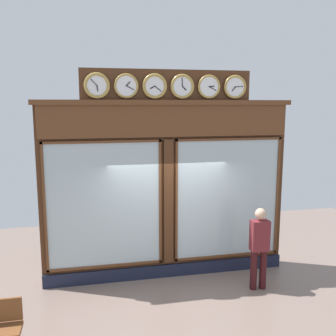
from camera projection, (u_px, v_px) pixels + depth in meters
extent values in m
cube|color=#4C2B16|center=(167.00, 192.00, 8.19)|extent=(5.25, 0.30, 3.70)
cube|color=#191E33|center=(168.00, 270.00, 8.30)|extent=(5.25, 0.08, 0.28)
cube|color=brown|center=(168.00, 121.00, 7.75)|extent=(5.14, 0.08, 0.65)
cube|color=brown|center=(168.00, 102.00, 7.71)|extent=(5.35, 0.20, 0.10)
cube|color=silver|center=(228.00, 199.00, 8.33)|extent=(2.27, 0.02, 2.56)
cube|color=brown|center=(230.00, 139.00, 8.10)|extent=(2.37, 0.04, 0.05)
cube|color=brown|center=(227.00, 255.00, 8.53)|extent=(2.37, 0.04, 0.05)
cube|color=brown|center=(277.00, 196.00, 8.55)|extent=(0.05, 0.04, 2.66)
cube|color=brown|center=(176.00, 202.00, 8.07)|extent=(0.05, 0.04, 2.66)
cube|color=silver|center=(104.00, 205.00, 7.78)|extent=(2.27, 0.02, 2.56)
cube|color=brown|center=(102.00, 142.00, 7.54)|extent=(2.37, 0.04, 0.05)
cube|color=brown|center=(106.00, 266.00, 7.97)|extent=(2.37, 0.04, 0.05)
cube|color=brown|center=(45.00, 209.00, 7.52)|extent=(0.05, 0.04, 2.66)
cube|color=brown|center=(160.00, 203.00, 8.00)|extent=(0.05, 0.04, 2.66)
cube|color=#4C2B16|center=(168.00, 202.00, 8.04)|extent=(0.20, 0.10, 2.66)
cube|color=#4C2B16|center=(168.00, 86.00, 7.69)|extent=(3.50, 0.06, 0.67)
cylinder|color=white|center=(235.00, 87.00, 7.91)|extent=(0.40, 0.02, 0.40)
torus|color=#B79347|center=(235.00, 87.00, 7.91)|extent=(0.49, 0.05, 0.49)
cube|color=black|center=(234.00, 89.00, 7.90)|extent=(0.08, 0.01, 0.10)
cube|color=black|center=(239.00, 87.00, 7.91)|extent=(0.17, 0.01, 0.02)
sphere|color=black|center=(235.00, 87.00, 7.89)|extent=(0.02, 0.02, 0.02)
cylinder|color=white|center=(209.00, 87.00, 7.79)|extent=(0.40, 0.02, 0.40)
torus|color=#B79347|center=(209.00, 87.00, 7.79)|extent=(0.48, 0.05, 0.48)
cube|color=black|center=(212.00, 86.00, 7.79)|extent=(0.11, 0.01, 0.03)
cube|color=black|center=(213.00, 89.00, 7.80)|extent=(0.16, 0.01, 0.09)
sphere|color=black|center=(209.00, 87.00, 7.78)|extent=(0.02, 0.02, 0.02)
cylinder|color=white|center=(182.00, 86.00, 7.68)|extent=(0.40, 0.02, 0.40)
torus|color=#B79347|center=(182.00, 86.00, 7.67)|extent=(0.49, 0.06, 0.49)
cube|color=black|center=(184.00, 88.00, 7.68)|extent=(0.09, 0.01, 0.09)
cube|color=black|center=(182.00, 82.00, 7.65)|extent=(0.02, 0.01, 0.17)
sphere|color=black|center=(183.00, 86.00, 7.66)|extent=(0.02, 0.02, 0.02)
cylinder|color=white|center=(155.00, 86.00, 7.56)|extent=(0.40, 0.02, 0.40)
torus|color=#B79347|center=(155.00, 86.00, 7.55)|extent=(0.50, 0.07, 0.50)
cube|color=black|center=(153.00, 87.00, 7.54)|extent=(0.10, 0.01, 0.07)
cube|color=black|center=(158.00, 89.00, 7.57)|extent=(0.14, 0.01, 0.11)
sphere|color=black|center=(155.00, 86.00, 7.54)|extent=(0.02, 0.02, 0.02)
cylinder|color=white|center=(126.00, 86.00, 7.44)|extent=(0.40, 0.02, 0.40)
torus|color=#B79347|center=(126.00, 86.00, 7.44)|extent=(0.48, 0.05, 0.48)
cube|color=black|center=(128.00, 84.00, 7.43)|extent=(0.09, 0.01, 0.09)
cube|color=black|center=(130.00, 88.00, 7.45)|extent=(0.16, 0.01, 0.09)
sphere|color=black|center=(126.00, 86.00, 7.42)|extent=(0.02, 0.02, 0.02)
cylinder|color=white|center=(97.00, 86.00, 7.32)|extent=(0.40, 0.02, 0.40)
torus|color=#B79347|center=(97.00, 86.00, 7.32)|extent=(0.50, 0.07, 0.50)
cube|color=black|center=(97.00, 88.00, 7.32)|extent=(0.03, 0.01, 0.11)
cube|color=black|center=(94.00, 82.00, 7.29)|extent=(0.12, 0.01, 0.13)
sphere|color=black|center=(97.00, 86.00, 7.31)|extent=(0.02, 0.02, 0.02)
cylinder|color=#3A1316|center=(254.00, 270.00, 7.70)|extent=(0.14, 0.14, 0.82)
cylinder|color=#3A1316|center=(263.00, 269.00, 7.74)|extent=(0.14, 0.14, 0.82)
cube|color=maroon|center=(260.00, 235.00, 7.60)|extent=(0.37, 0.23, 0.62)
sphere|color=tan|center=(261.00, 214.00, 7.53)|extent=(0.22, 0.22, 0.22)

